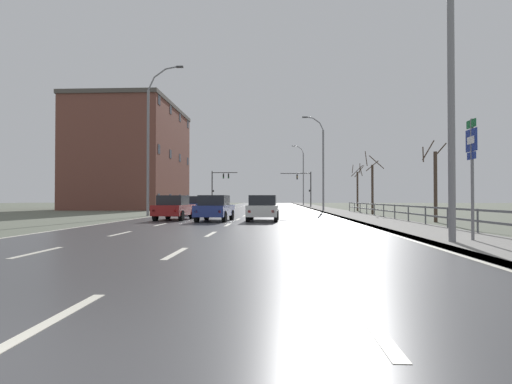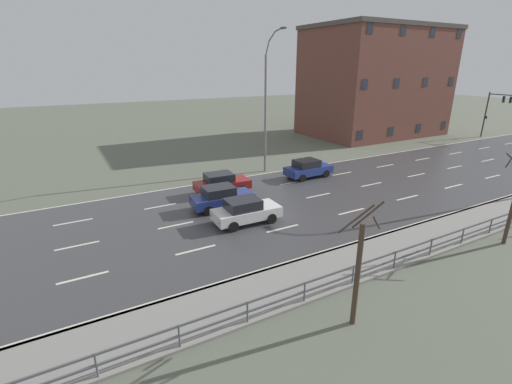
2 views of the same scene
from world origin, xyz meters
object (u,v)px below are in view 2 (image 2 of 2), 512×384
(traffic_signal_left, at_px, (495,107))
(car_far_right, at_px, (222,183))
(car_near_right, at_px, (308,168))
(car_distant, at_px, (246,211))
(brick_building, at_px, (375,82))
(street_lamp_left_bank, at_px, (267,107))
(car_mid_centre, at_px, (222,197))

(traffic_signal_left, height_order, car_far_right, traffic_signal_left)
(car_near_right, relative_size, car_distant, 1.00)
(traffic_signal_left, relative_size, car_near_right, 1.41)
(car_distant, bearing_deg, car_far_right, 172.29)
(car_near_right, bearing_deg, traffic_signal_left, 93.52)
(car_near_right, bearing_deg, car_far_right, -90.41)
(car_near_right, distance_m, brick_building, 24.76)
(street_lamp_left_bank, distance_m, car_near_right, 6.34)
(traffic_signal_left, height_order, brick_building, brick_building)
(street_lamp_left_bank, height_order, car_distant, street_lamp_left_bank)
(car_mid_centre, distance_m, car_distant, 2.92)
(brick_building, bearing_deg, car_near_right, -57.78)
(street_lamp_left_bank, xyz_separation_m, car_near_right, (3.26, 2.25, -4.96))
(street_lamp_left_bank, distance_m, brick_building, 24.50)
(traffic_signal_left, bearing_deg, brick_building, -131.56)
(brick_building, bearing_deg, car_distant, -57.57)
(car_distant, bearing_deg, car_mid_centre, -172.34)
(street_lamp_left_bank, relative_size, traffic_signal_left, 2.03)
(car_distant, bearing_deg, car_near_right, 124.32)
(street_lamp_left_bank, xyz_separation_m, car_far_right, (3.41, -5.86, -4.96))
(street_lamp_left_bank, relative_size, car_far_right, 2.85)
(brick_building, bearing_deg, traffic_signal_left, 48.44)
(traffic_signal_left, height_order, car_mid_centre, traffic_signal_left)
(street_lamp_left_bank, xyz_separation_m, car_distant, (9.10, -6.78, -4.96))
(traffic_signal_left, distance_m, car_mid_centre, 41.48)
(street_lamp_left_bank, distance_m, car_mid_centre, 10.65)
(car_mid_centre, bearing_deg, street_lamp_left_bank, 134.24)
(car_far_right, xyz_separation_m, brick_building, (-12.93, 28.40, 6.16))
(car_far_right, relative_size, brick_building, 0.23)
(car_near_right, bearing_deg, car_mid_centre, -73.97)
(street_lamp_left_bank, xyz_separation_m, brick_building, (-9.52, 22.54, 1.21))
(car_far_right, relative_size, car_mid_centre, 0.99)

